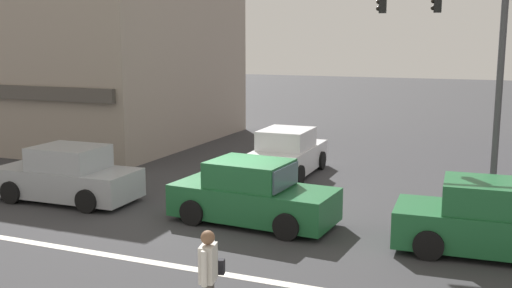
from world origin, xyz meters
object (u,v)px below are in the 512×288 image
utility_pole_near_left (66,62)px  sedan_crossing_center (287,154)px  sedan_waiting_far (493,222)px  traffic_light_mast (463,53)px  sedan_approaching_near (253,195)px  pedestrian_foreground_with_bag (209,275)px  sedan_crossing_leftbound (68,176)px

utility_pole_near_left → sedan_crossing_center: size_ratio=1.75×
sedan_crossing_center → sedan_waiting_far: bearing=-39.6°
utility_pole_near_left → sedan_crossing_center: bearing=8.5°
traffic_light_mast → sedan_approaching_near: 6.82m
utility_pole_near_left → pedestrian_foreground_with_bag: size_ratio=4.31×
traffic_light_mast → sedan_crossing_leftbound: (-10.20, -3.83, -3.46)m
sedan_crossing_center → pedestrian_foreground_with_bag: size_ratio=2.47×
sedan_crossing_center → pedestrian_foreground_with_bag: (2.64, -10.94, 0.24)m
sedan_waiting_far → pedestrian_foreground_with_bag: bearing=-126.1°
sedan_crossing_leftbound → sedan_approaching_near: same height
traffic_light_mast → sedan_approaching_near: traffic_light_mast is taller
traffic_light_mast → sedan_crossing_leftbound: size_ratio=1.50×
utility_pole_near_left → sedan_waiting_far: size_ratio=1.72×
utility_pole_near_left → sedan_waiting_far: bearing=-16.1°
utility_pole_near_left → sedan_approaching_near: bearing=-24.7°
sedan_crossing_center → sedan_waiting_far: (6.62, -5.48, 0.00)m
traffic_light_mast → sedan_waiting_far: (1.06, -3.80, -3.46)m
traffic_light_mast → sedan_crossing_center: traffic_light_mast is taller
traffic_light_mast → pedestrian_foreground_with_bag: 10.23m
pedestrian_foreground_with_bag → sedan_approaching_near: bearing=106.2°
sedan_approaching_near → pedestrian_foreground_with_bag: pedestrian_foreground_with_bag is taller
utility_pole_near_left → sedan_crossing_leftbound: size_ratio=1.74×
sedan_waiting_far → sedan_approaching_near: (-5.59, 0.06, 0.00)m
sedan_waiting_far → sedan_crossing_center: bearing=140.4°
sedan_crossing_center → traffic_light_mast: bearing=-16.8°
utility_pole_near_left → sedan_crossing_leftbound: bearing=-51.0°
utility_pole_near_left → sedan_waiting_far: (14.75, -4.27, -3.04)m
sedan_crossing_leftbound → pedestrian_foreground_with_bag: 9.09m
sedan_crossing_center → sedan_waiting_far: 8.60m
sedan_waiting_far → sedan_crossing_leftbound: (-11.26, -0.03, 0.00)m
utility_pole_near_left → pedestrian_foreground_with_bag: 14.78m
sedan_crossing_center → pedestrian_foreground_with_bag: pedestrian_foreground_with_bag is taller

